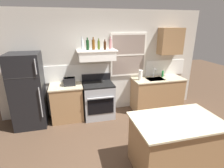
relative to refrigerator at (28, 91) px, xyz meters
name	(u,v)px	position (x,y,z in m)	size (l,w,h in m)	color
ground_plane	(131,164)	(1.90, -1.84, -0.87)	(16.00, 16.00, 0.00)	#4C3828
back_wall	(106,63)	(1.93, 0.39, 0.48)	(5.40, 0.11, 2.70)	beige
refrigerator	(28,91)	(0.00, 0.00, 0.00)	(0.70, 0.72, 1.74)	black
counter_left_of_stove	(67,102)	(0.85, 0.06, -0.42)	(0.79, 0.63, 0.91)	#9E754C
toaster	(69,81)	(0.95, 0.06, 0.14)	(0.30, 0.20, 0.19)	black
stove_range	(99,100)	(1.65, 0.02, -0.41)	(0.76, 0.69, 1.09)	#9EA0A5
range_hood_shelf	(97,55)	(1.65, 0.12, 0.75)	(0.96, 0.52, 0.24)	white
bottle_clear_tall	(82,45)	(1.32, 0.13, 1.01)	(0.06, 0.06, 0.31)	silver
bottle_dark_green_wine	(88,45)	(1.44, 0.13, 1.00)	(0.07, 0.07, 0.30)	#143819
bottle_amber_wine	(93,44)	(1.58, 0.17, 1.00)	(0.07, 0.07, 0.30)	brown
bottle_olive_oil_square	(99,45)	(1.72, 0.17, 0.98)	(0.06, 0.06, 0.27)	#4C601E
bottle_brown_stout	(105,45)	(1.85, 0.08, 0.98)	(0.06, 0.06, 0.25)	#381E0F
bottle_rose_pink	(110,44)	(2.00, 0.13, 1.00)	(0.07, 0.07, 0.31)	#C67F84
counter_right_with_sink	(157,93)	(3.35, 0.06, -0.42)	(1.43, 0.63, 0.91)	#9E754C
sink_faucet	(154,72)	(3.25, 0.16, 0.21)	(0.03, 0.17, 0.28)	silver
paper_towel_roll	(140,75)	(2.81, 0.06, 0.17)	(0.11, 0.11, 0.27)	white
dish_soap_bottle	(163,74)	(3.53, 0.16, 0.13)	(0.06, 0.06, 0.18)	#268C3F
kitchen_island	(174,144)	(2.56, -2.05, -0.42)	(1.40, 0.90, 0.91)	#9E754C
upper_cabinet_right	(171,41)	(3.70, 0.20, 1.03)	(0.64, 0.32, 0.70)	#9E754C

